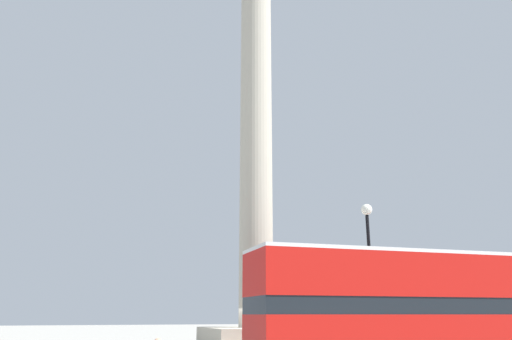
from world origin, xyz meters
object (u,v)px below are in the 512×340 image
bus_b (404,310)px  equestrian_statue (419,324)px  street_lamp (370,269)px  monument_column (256,199)px

bus_b → equestrian_statue: equestrian_statue is taller
street_lamp → monument_column: bearing=132.9°
equestrian_statue → bus_b: bearing=-94.7°
monument_column → equestrian_statue: 13.80m
monument_column → street_lamp: 6.35m
monument_column → bus_b: (3.04, -6.77, -5.15)m
street_lamp → equestrian_statue: bearing=45.0°
equestrian_statue → street_lamp: 11.76m
monument_column → bus_b: monument_column is taller
monument_column → bus_b: bearing=-65.8°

